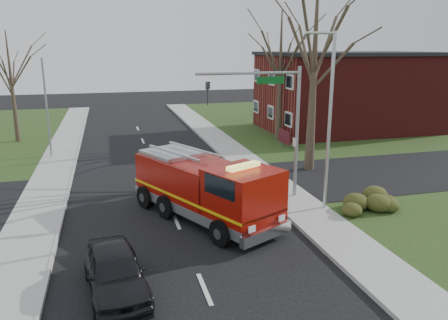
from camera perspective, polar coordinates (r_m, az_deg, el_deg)
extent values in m
plane|color=black|center=(20.26, -6.27, -7.91)|extent=(120.00, 120.00, 0.00)
cube|color=#989893|center=(21.93, 10.02, -6.05)|extent=(2.40, 80.00, 0.15)
cube|color=#989893|center=(20.35, -24.00, -8.82)|extent=(2.40, 80.00, 0.15)
cube|color=maroon|center=(42.69, 15.80, 8.39)|extent=(15.00, 10.00, 7.00)
cube|color=black|center=(42.49, 16.15, 13.21)|extent=(15.40, 10.40, 0.30)
cube|color=silver|center=(39.59, 6.14, 6.21)|extent=(0.12, 1.40, 1.20)
cube|color=#52131D|center=(34.40, 7.89, 3.03)|extent=(0.12, 2.00, 1.00)
cylinder|color=gray|center=(33.78, 8.39, 2.01)|extent=(0.08, 0.08, 0.90)
cylinder|color=gray|center=(35.22, 7.36, 2.56)|extent=(0.08, 0.08, 0.90)
ellipsoid|color=#2D3312|center=(22.25, 17.75, -4.85)|extent=(2.80, 2.00, 0.90)
cone|color=#3B2F23|center=(27.45, 11.62, 10.71)|extent=(0.64, 0.64, 12.00)
cone|color=#3B2F23|center=(36.30, 7.33, 10.58)|extent=(0.56, 0.56, 10.50)
cone|color=#3B2F23|center=(39.35, -25.94, 8.46)|extent=(0.44, 0.44, 9.00)
cylinder|color=gray|center=(22.46, 9.49, 3.30)|extent=(0.18, 0.18, 6.80)
cylinder|color=gray|center=(21.12, 3.28, 11.25)|extent=(5.20, 0.14, 0.14)
cube|color=#0C591E|center=(21.51, 6.10, 10.32)|extent=(1.40, 0.06, 0.35)
imported|color=black|center=(20.61, -2.11, 10.21)|extent=(0.22, 0.18, 1.10)
cylinder|color=#B7BABF|center=(20.87, 13.60, 4.46)|extent=(0.16, 0.16, 8.40)
cylinder|color=#B7BABF|center=(20.24, 12.50, 15.90)|extent=(1.40, 0.12, 0.12)
cylinder|color=gray|center=(33.06, -22.13, 6.20)|extent=(0.14, 0.14, 7.00)
cube|color=#8D0E06|center=(20.84, -4.72, -2.69)|extent=(4.63, 5.81, 2.10)
cube|color=#8D0E06|center=(18.03, 2.52, -4.94)|extent=(3.48, 3.48, 2.40)
cube|color=#B7BABF|center=(20.21, -2.63, -5.76)|extent=(5.80, 8.15, 0.45)
cube|color=#E5B20C|center=(20.03, -2.65, -4.28)|extent=(5.81, 8.16, 0.12)
cube|color=black|center=(17.05, 5.11, -3.48)|extent=(2.11, 1.11, 0.85)
cube|color=#E5D866|center=(17.62, 2.57, -0.80)|extent=(1.59, 1.02, 0.18)
cylinder|color=black|center=(17.57, -0.40, -9.50)|extent=(0.80, 1.14, 1.10)
cylinder|color=black|center=(19.24, 5.52, -7.37)|extent=(0.80, 1.14, 1.10)
cylinder|color=black|center=(21.90, -10.23, -4.77)|extent=(0.80, 1.14, 1.10)
cylinder|color=black|center=(23.26, -4.75, -3.42)|extent=(0.80, 1.14, 1.10)
imported|color=black|center=(14.83, -14.03, -13.94)|extent=(2.29, 4.59, 1.50)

